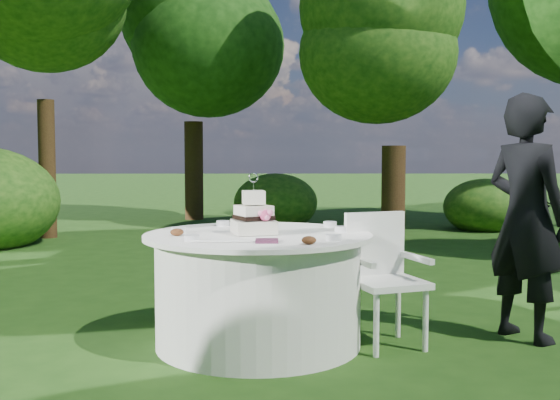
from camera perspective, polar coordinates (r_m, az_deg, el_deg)
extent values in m
plane|color=#1B3E11|center=(4.63, -1.90, -12.43)|extent=(80.00, 80.00, 0.00)
cube|color=#4A1F38|center=(4.04, -1.15, -3.57)|extent=(0.14, 0.14, 0.02)
ellipsoid|color=white|center=(4.06, -5.00, -3.58)|extent=(0.48, 0.07, 0.01)
imported|color=black|center=(4.92, 20.65, -1.44)|extent=(0.68, 0.76, 1.73)
cylinder|color=silver|center=(4.54, -1.91, -7.95)|extent=(1.40, 1.40, 0.74)
cylinder|color=white|center=(4.48, -1.92, -3.13)|extent=(1.56, 1.56, 0.03)
cube|color=beige|center=(4.45, -2.30, -2.34)|extent=(0.33, 0.33, 0.09)
cube|color=white|center=(4.44, -2.31, -1.06)|extent=(0.28, 0.28, 0.09)
cube|color=white|center=(4.43, -2.31, 0.23)|extent=(0.16, 0.16, 0.09)
cube|color=black|center=(4.44, -2.31, -1.51)|extent=(0.30, 0.30, 0.03)
sphere|color=#BE3869|center=(4.34, -1.28, -1.37)|extent=(0.07, 0.07, 0.07)
cylinder|color=silver|center=(4.42, -2.31, 1.20)|extent=(0.01, 0.01, 0.05)
torus|color=silver|center=(4.42, -2.32, 1.98)|extent=(0.07, 0.02, 0.07)
cube|color=white|center=(4.53, 9.40, -7.13)|extent=(0.57, 0.57, 0.04)
cube|color=white|center=(4.67, 8.23, -3.80)|extent=(0.44, 0.18, 0.45)
cylinder|color=white|center=(4.34, 8.38, -10.72)|extent=(0.04, 0.04, 0.42)
cylinder|color=white|center=(4.52, 12.55, -10.19)|extent=(0.04, 0.04, 0.42)
cylinder|color=silver|center=(4.66, 6.27, -9.69)|extent=(0.04, 0.04, 0.42)
cylinder|color=silver|center=(4.83, 10.24, -9.25)|extent=(0.04, 0.04, 0.42)
cube|color=silver|center=(4.41, 6.96, -5.31)|extent=(0.16, 0.40, 0.04)
cube|color=white|center=(4.61, 11.77, -4.95)|extent=(0.16, 0.40, 0.04)
cylinder|color=silver|center=(4.11, 4.68, -3.29)|extent=(0.10, 0.10, 0.04)
cylinder|color=silver|center=(4.12, -7.67, -3.31)|extent=(0.10, 0.10, 0.04)
cylinder|color=silver|center=(4.90, 4.38, -2.11)|extent=(0.10, 0.10, 0.04)
cylinder|color=silver|center=(4.97, -4.99, -2.03)|extent=(0.10, 0.10, 0.04)
cylinder|color=silver|center=(4.59, 5.40, -2.54)|extent=(0.10, 0.10, 0.04)
cylinder|color=silver|center=(4.57, -8.83, -2.59)|extent=(0.10, 0.10, 0.04)
ellipsoid|color=#562D16|center=(3.95, 2.54, -3.51)|extent=(0.09, 0.09, 0.05)
ellipsoid|color=#562D16|center=(4.40, -8.96, -2.78)|extent=(0.09, 0.09, 0.05)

